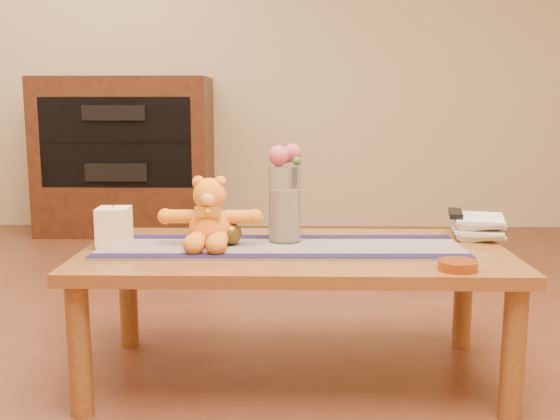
{
  "coord_description": "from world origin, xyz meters",
  "views": [
    {
      "loc": [
        -0.0,
        -2.12,
        0.93
      ],
      "look_at": [
        -0.05,
        0.0,
        0.58
      ],
      "focal_mm": 42.02,
      "sensor_mm": 36.0,
      "label": 1
    }
  ],
  "objects_px": {
    "bronze_ball": "(231,234)",
    "book_bottom": "(454,233)",
    "glass_vase": "(285,204)",
    "tv_remote": "(455,213)",
    "amber_dish": "(458,265)",
    "pillar_candle": "(114,226)",
    "teddy_bear": "(210,213)"
  },
  "relations": [
    {
      "from": "pillar_candle",
      "to": "bronze_ball",
      "type": "height_order",
      "value": "pillar_candle"
    },
    {
      "from": "glass_vase",
      "to": "bronze_ball",
      "type": "xyz_separation_m",
      "value": [
        -0.18,
        -0.06,
        -0.09
      ]
    },
    {
      "from": "bronze_ball",
      "to": "tv_remote",
      "type": "relative_size",
      "value": 0.48
    },
    {
      "from": "pillar_candle",
      "to": "teddy_bear",
      "type": "bearing_deg",
      "value": 0.68
    },
    {
      "from": "glass_vase",
      "to": "amber_dish",
      "type": "height_order",
      "value": "glass_vase"
    },
    {
      "from": "tv_remote",
      "to": "amber_dish",
      "type": "relative_size",
      "value": 1.39
    },
    {
      "from": "pillar_candle",
      "to": "tv_remote",
      "type": "xyz_separation_m",
      "value": [
        1.18,
        0.2,
        0.01
      ]
    },
    {
      "from": "bronze_ball",
      "to": "amber_dish",
      "type": "relative_size",
      "value": 0.66
    },
    {
      "from": "pillar_candle",
      "to": "book_bottom",
      "type": "distance_m",
      "value": 1.2
    },
    {
      "from": "bronze_ball",
      "to": "tv_remote",
      "type": "distance_m",
      "value": 0.82
    },
    {
      "from": "bronze_ball",
      "to": "book_bottom",
      "type": "bearing_deg",
      "value": 14.2
    },
    {
      "from": "tv_remote",
      "to": "teddy_bear",
      "type": "bearing_deg",
      "value": -156.43
    },
    {
      "from": "book_bottom",
      "to": "amber_dish",
      "type": "distance_m",
      "value": 0.5
    },
    {
      "from": "amber_dish",
      "to": "glass_vase",
      "type": "bearing_deg",
      "value": 145.32
    },
    {
      "from": "teddy_bear",
      "to": "amber_dish",
      "type": "relative_size",
      "value": 2.82
    },
    {
      "from": "book_bottom",
      "to": "glass_vase",
      "type": "bearing_deg",
      "value": -159.55
    },
    {
      "from": "glass_vase",
      "to": "amber_dish",
      "type": "bearing_deg",
      "value": -34.68
    },
    {
      "from": "teddy_bear",
      "to": "amber_dish",
      "type": "xyz_separation_m",
      "value": [
        0.75,
        -0.28,
        -0.1
      ]
    },
    {
      "from": "pillar_candle",
      "to": "tv_remote",
      "type": "relative_size",
      "value": 0.79
    },
    {
      "from": "teddy_bear",
      "to": "glass_vase",
      "type": "relative_size",
      "value": 1.25
    },
    {
      "from": "tv_remote",
      "to": "book_bottom",
      "type": "bearing_deg",
      "value": 90.0
    },
    {
      "from": "tv_remote",
      "to": "amber_dish",
      "type": "xyz_separation_m",
      "value": [
        -0.11,
        -0.48,
        -0.07
      ]
    },
    {
      "from": "book_bottom",
      "to": "amber_dish",
      "type": "height_order",
      "value": "amber_dish"
    },
    {
      "from": "teddy_bear",
      "to": "glass_vase",
      "type": "bearing_deg",
      "value": 15.89
    },
    {
      "from": "teddy_bear",
      "to": "glass_vase",
      "type": "distance_m",
      "value": 0.26
    },
    {
      "from": "pillar_candle",
      "to": "bronze_ball",
      "type": "relative_size",
      "value": 1.66
    },
    {
      "from": "teddy_bear",
      "to": "book_bottom",
      "type": "xyz_separation_m",
      "value": [
        0.86,
        0.2,
        -0.11
      ]
    },
    {
      "from": "pillar_candle",
      "to": "glass_vase",
      "type": "bearing_deg",
      "value": 7.07
    },
    {
      "from": "tv_remote",
      "to": "amber_dish",
      "type": "distance_m",
      "value": 0.5
    },
    {
      "from": "glass_vase",
      "to": "bronze_ball",
      "type": "bearing_deg",
      "value": -160.68
    },
    {
      "from": "pillar_candle",
      "to": "bronze_ball",
      "type": "distance_m",
      "value": 0.39
    },
    {
      "from": "teddy_bear",
      "to": "book_bottom",
      "type": "bearing_deg",
      "value": 14.13
    }
  ]
}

